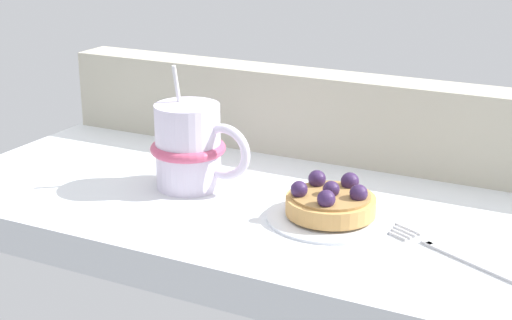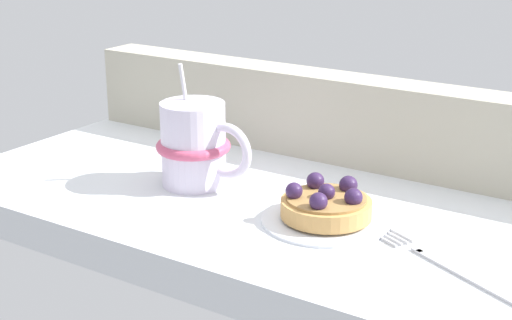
% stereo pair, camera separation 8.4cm
% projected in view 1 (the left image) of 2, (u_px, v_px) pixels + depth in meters
% --- Properties ---
extents(ground_plane, '(0.79, 0.38, 0.04)m').
position_uv_depth(ground_plane, '(278.00, 213.00, 0.88)').
color(ground_plane, silver).
extents(window_rail_back, '(0.78, 0.06, 0.11)m').
position_uv_depth(window_rail_back, '(332.00, 116.00, 1.00)').
color(window_rail_back, '#B2AD99').
rests_on(window_rail_back, ground_plane).
extents(dessert_plate, '(0.14, 0.14, 0.01)m').
position_uv_depth(dessert_plate, '(330.00, 216.00, 0.82)').
color(dessert_plate, silver).
rests_on(dessert_plate, ground_plane).
extents(raspberry_tart, '(0.10, 0.10, 0.04)m').
position_uv_depth(raspberry_tart, '(331.00, 201.00, 0.81)').
color(raspberry_tart, tan).
rests_on(raspberry_tart, dessert_plate).
extents(coffee_mug, '(0.13, 0.09, 0.14)m').
position_uv_depth(coffee_mug, '(190.00, 147.00, 0.89)').
color(coffee_mug, silver).
rests_on(coffee_mug, ground_plane).
extents(dessert_fork, '(0.17, 0.09, 0.01)m').
position_uv_depth(dessert_fork, '(456.00, 255.00, 0.73)').
color(dessert_fork, '#B7B7BC').
rests_on(dessert_fork, ground_plane).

